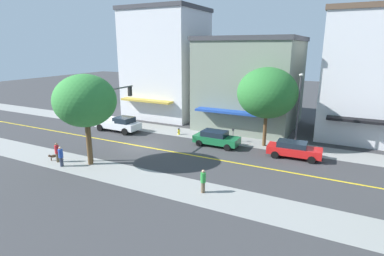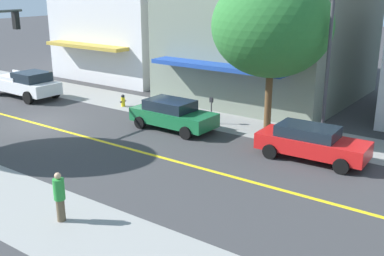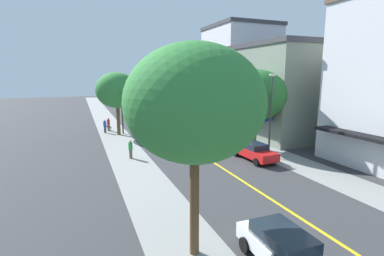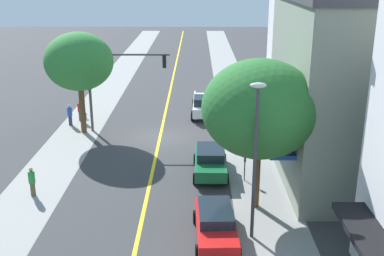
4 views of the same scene
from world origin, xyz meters
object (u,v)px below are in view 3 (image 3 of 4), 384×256
white_sedan_right_curb (285,250)px  pedestrian_green_shirt (131,149)px  street_tree_left_near (256,95)px  green_sedan_left_curb (215,134)px  street_tree_left_far (117,90)px  street_lamp (271,107)px  traffic_light_mast (138,99)px  pedestrian_red_shirt (109,124)px  parking_meter (236,133)px  pedestrian_blue_shirt (105,126)px  fire_hydrant (210,128)px  white_pickup_truck (178,118)px  street_tree_right_corner (195,104)px  red_sedan_left_curb (254,151)px  small_dog (109,127)px

white_sedan_right_curb → pedestrian_green_shirt: bearing=-169.3°
white_sedan_right_curb → pedestrian_green_shirt: 16.89m
street_tree_left_near → pedestrian_green_shirt: (11.93, -1.09, -4.41)m
white_sedan_right_curb → green_sedan_left_curb: bearing=161.9°
street_tree_left_far → street_lamp: street_tree_left_far is taller
traffic_light_mast → pedestrian_red_shirt: traffic_light_mast is taller
street_tree_left_far → pedestrian_green_shirt: (0.38, 10.60, -4.51)m
parking_meter → green_sedan_left_curb: bearing=-28.6°
street_lamp → pedestrian_blue_shirt: (12.48, -16.44, -3.53)m
fire_hydrant → traffic_light_mast: size_ratio=0.12×
street_tree_left_near → street_lamp: (0.52, 3.01, -0.85)m
white_pickup_truck → pedestrian_blue_shirt: (10.65, 2.93, 0.00)m
street_tree_right_corner → parking_meter: street_tree_right_corner is taller
street_tree_right_corner → parking_meter: bearing=-124.9°
street_tree_right_corner → white_sedan_right_curb: bearing=142.5°
green_sedan_left_curb → white_pickup_truck: size_ratio=0.81×
green_sedan_left_curb → pedestrian_blue_shirt: 14.16m
street_tree_right_corner → white_sedan_right_curb: street_tree_right_corner is taller
parking_meter → red_sedan_left_curb: bearing=73.1°
white_sedan_right_curb → pedestrian_red_shirt: bearing=-172.6°
parking_meter → pedestrian_blue_shirt: bearing=-38.9°
street_tree_right_corner → fire_hydrant: street_tree_right_corner is taller
street_lamp → white_sedan_right_curb: size_ratio=1.64×
street_tree_left_far → fire_hydrant: size_ratio=10.04×
traffic_light_mast → white_sedan_right_curb: (0.02, 27.62, -3.48)m
street_tree_left_far → pedestrian_blue_shirt: (1.46, -1.74, -4.48)m
street_tree_right_corner → white_pickup_truck: 31.68m
street_lamp → pedestrian_green_shirt: size_ratio=4.42×
street_tree_left_near → street_lamp: bearing=80.2°
street_tree_left_near → white_pickup_truck: street_tree_left_near is taller
green_sedan_left_curb → pedestrian_blue_shirt: pedestrian_blue_shirt is taller
pedestrian_blue_shirt → pedestrian_green_shirt: bearing=-0.6°
fire_hydrant → white_sedan_right_curb: size_ratio=0.17×
street_tree_left_far → parking_meter: 14.81m
red_sedan_left_curb → fire_hydrant: bearing=169.6°
street_tree_right_corner → red_sedan_left_curb: bearing=-133.3°
pedestrian_blue_shirt → pedestrian_green_shirt: (-1.07, 12.34, -0.03)m
street_tree_right_corner → traffic_light_mast: bearing=-96.3°
street_lamp → green_sedan_left_curb: (1.71, -7.24, -3.62)m
white_sedan_right_curb → parking_meter: bearing=155.8°
green_sedan_left_curb → small_dog: (10.14, -11.00, -0.43)m
fire_hydrant → white_pickup_truck: 7.14m
red_sedan_left_curb → white_sedan_right_curb: size_ratio=1.05×
red_sedan_left_curb → green_sedan_left_curb: (0.03, -7.40, 0.02)m
street_lamp → pedestrian_red_shirt: (11.94, -17.53, -3.52)m
street_tree_left_near → white_sedan_right_curb: 18.56m
red_sedan_left_curb → street_tree_left_far: bearing=-150.0°
red_sedan_left_curb → pedestrian_blue_shirt: pedestrian_blue_shirt is taller
street_tree_right_corner → street_lamp: 15.48m
green_sedan_left_curb → street_lamp: bearing=13.8°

